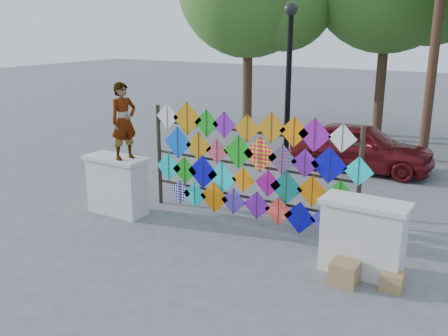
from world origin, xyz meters
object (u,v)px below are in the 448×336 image
Objects in this scene: vendor_woman at (124,121)px; lamppost at (288,89)px; kite_rack at (249,168)px; sedan at (361,147)px.

vendor_woman is 3.54m from lamppost.
vendor_woman is at bearing -159.51° from kite_rack.
lamppost reaches higher than vendor_woman.
sedan is (0.78, 5.23, -0.54)m from kite_rack.
sedan is 0.89× the size of lamppost.
lamppost is at bearing 79.83° from kite_rack.
kite_rack is 1.23× the size of sedan.
kite_rack is 5.32m from sedan.
sedan is 4.47m from lamppost.
kite_rack is at bearing 168.40° from sedan.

